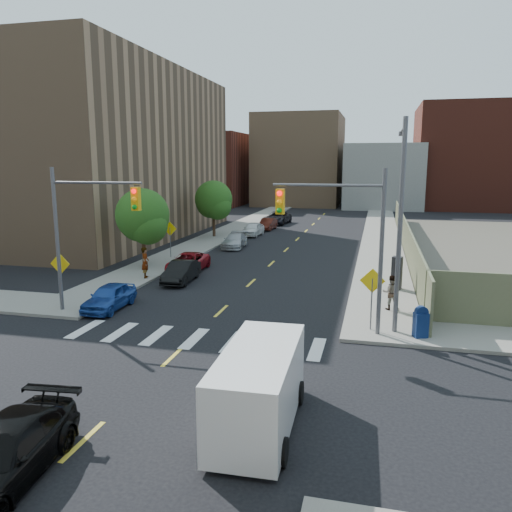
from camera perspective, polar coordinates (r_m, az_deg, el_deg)
The scene contains 30 objects.
ground at distance 17.80m, azimuth -12.03°, elevation -13.51°, with size 160.00×160.00×0.00m, color black.
sidewalk_nw at distance 58.48m, azimuth -1.32°, elevation 3.66°, with size 3.50×73.00×0.15m, color gray.
sidewalk_ne at distance 56.52m, azimuth 14.07°, elevation 3.09°, with size 3.50×73.00×0.15m, color gray.
fence_north at distance 43.05m, azimuth 16.66°, elevation 2.25°, with size 0.12×44.00×2.50m, color #6A724F.
building_nw at distance 53.32m, azimuth -20.00°, elevation 10.89°, with size 22.00×30.00×16.00m, color #8C6B4C.
bg_bldg_west at distance 89.49m, azimuth -5.51°, elevation 9.85°, with size 14.00×18.00×12.00m, color #592319.
bg_bldg_midwest at distance 87.58m, azimuth 5.04°, elevation 10.82°, with size 14.00×16.00×15.00m, color #8C6B4C.
bg_bldg_center at distance 84.60m, azimuth 14.33°, elevation 8.85°, with size 12.00×16.00×10.00m, color gray.
bg_bldg_east at distance 87.82m, azimuth 23.73°, elevation 10.30°, with size 18.00×18.00×16.00m, color #592319.
signal_nw at distance 24.61m, azimuth -19.04°, elevation 3.81°, with size 4.59×0.30×7.00m.
signal_ne at distance 20.78m, azimuth 10.05°, elevation 3.06°, with size 4.59×0.30×7.00m.
streetlight_ne at distance 21.58m, azimuth 16.17°, elevation 4.93°, with size 0.25×3.70×9.00m.
warn_sign_nw at distance 26.42m, azimuth -21.44°, elevation -1.49°, with size 1.06×0.06×2.83m.
warn_sign_ne at distance 21.71m, azimuth 13.13°, elevation -3.54°, with size 1.06×0.06×2.83m.
warn_sign_midwest at distance 38.06m, azimuth -9.79°, elevation 2.63°, with size 1.06×0.06×2.83m.
tree_west_near at distance 34.41m, azimuth -12.79°, elevation 4.17°, with size 3.66×3.64×5.52m.
tree_west_far at distance 48.24m, azimuth -4.85°, elevation 6.19°, with size 3.66×3.64×5.52m.
parked_car_blue at distance 25.91m, azimuth -16.42°, elevation -4.50°, with size 1.50×3.73×1.27m, color #1B4299.
parked_car_black at distance 30.77m, azimuth -8.54°, elevation -1.78°, with size 1.37×3.92×1.29m, color black.
parked_car_red at distance 33.67m, azimuth -7.79°, elevation -0.74°, with size 2.04×4.43×1.23m, color maroon.
parked_car_silver at distance 42.70m, azimuth -2.44°, elevation 1.76°, with size 1.71×4.22×1.22m, color #A2A5A9.
parked_car_white at distance 49.57m, azimuth -0.36°, elevation 3.09°, with size 1.60×3.97×1.35m, color silver.
parked_car_maroon at distance 54.12m, azimuth 1.34°, elevation 3.67°, with size 1.32×3.77×1.24m, color #44160D.
parked_car_grey at distance 59.21m, azimuth 2.43°, elevation 4.38°, with size 2.43×5.27×1.47m, color black.
black_sedan at distance 13.54m, azimuth -26.91°, elevation -19.52°, with size 1.88×4.62×1.34m, color black.
cargo_van at distance 14.22m, azimuth 0.44°, elevation -14.47°, with size 2.17×4.97×2.25m.
mailbox at distance 21.64m, azimuth 18.32°, elevation -7.18°, with size 0.65×0.58×1.32m.
payphone at distance 29.27m, azimuth 15.78°, elevation -1.86°, with size 0.55×0.45×1.85m, color black.
pedestrian_west at distance 31.62m, azimuth -12.53°, elevation -0.73°, with size 0.70×0.46×1.92m, color gray.
pedestrian_east at distance 25.10m, azimuth 15.17°, elevation -4.05°, with size 0.83×0.65×1.71m, color gray.
Camera 1 is at (7.25, -14.57, 7.22)m, focal length 35.00 mm.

